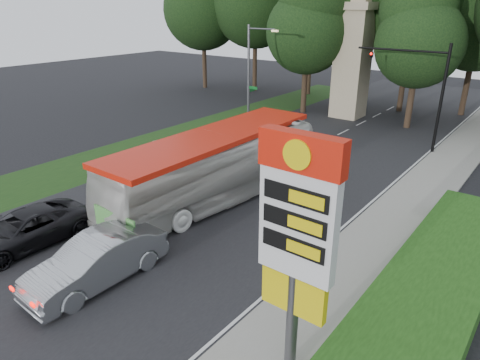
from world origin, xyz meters
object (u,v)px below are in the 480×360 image
Objects in this scene: streetlight_signs at (251,72)px; suv_charcoal at (24,229)px; gas_station_pylon at (297,230)px; monument at (353,58)px; traffic_signal_mast at (423,82)px; transit_bus at (216,168)px; sedan_silver at (97,261)px.

suv_charcoal is (3.87, -21.08, -3.70)m from streetlight_signs.
gas_station_pylon is 30.17m from monument.
transit_bus is at bearing -110.04° from traffic_signal_mast.
sedan_silver is 1.00× the size of suv_charcoal.
monument reaches higher than suv_charcoal.
monument reaches higher than transit_bus.
suv_charcoal is at bearing -105.97° from transit_bus.
transit_bus is 2.39× the size of sedan_silver.
monument is 21.16m from transit_bus.
gas_station_pylon is 0.86× the size of streetlight_signs.
monument is (-7.68, 6.00, 0.43)m from traffic_signal_mast.
streetlight_signs is 1.50× the size of sedan_silver.
gas_station_pylon is 0.68× the size of monument.
sedan_silver is at bearing -67.77° from streetlight_signs.
sedan_silver is (-4.18, -22.76, -3.80)m from traffic_signal_mast.
traffic_signal_mast is 15.99m from transit_bus.
suv_charcoal is (-12.32, -1.07, -3.71)m from gas_station_pylon.
gas_station_pylon is at bearing -68.20° from monument.
monument reaches higher than gas_station_pylon.
monument reaches higher than sedan_silver.
transit_bus is at bearing -83.70° from monument.
sedan_silver is at bearing -75.04° from transit_bus.
suv_charcoal is at bearing -110.87° from traffic_signal_mast.
gas_station_pylon is 0.54× the size of transit_bus.
gas_station_pylon reaches higher than sedan_silver.
streetlight_signs reaches higher than transit_bus.
transit_bus is (7.28, -12.78, -2.67)m from streetlight_signs.
traffic_signal_mast is 9.76m from monument.
traffic_signal_mast is at bearing 76.34° from transit_bus.
gas_station_pylon is 11.78m from transit_bus.
suv_charcoal is at bearing -175.04° from gas_station_pylon.
suv_charcoal is at bearing -175.47° from sedan_silver.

